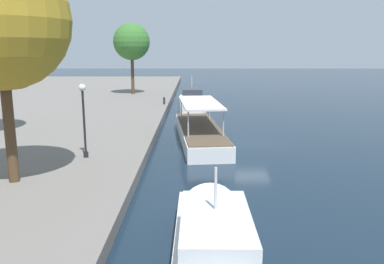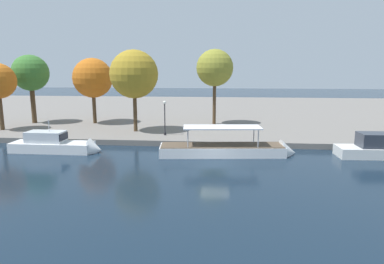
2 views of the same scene
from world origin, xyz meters
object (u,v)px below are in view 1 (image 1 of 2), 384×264
(motor_yacht_2, at_px, (192,102))
(mooring_bollard_0, at_px, (164,100))
(motor_yacht_0, at_px, (214,245))
(tour_boat_1, at_px, (198,133))
(lamp_post, at_px, (84,114))
(tree_4, at_px, (1,19))
(tree_0, at_px, (132,41))

(motor_yacht_2, xyz_separation_m, mooring_bollard_0, (-1.62, 2.97, 0.38))
(motor_yacht_0, distance_m, tour_boat_1, 17.44)
(lamp_post, distance_m, tree_4, 6.46)
(motor_yacht_0, distance_m, motor_yacht_2, 32.97)
(tour_boat_1, xyz_separation_m, tree_0, (24.25, 8.41, 7.16))
(motor_yacht_0, height_order, motor_yacht_2, motor_yacht_2)
(motor_yacht_0, bearing_deg, tree_4, 55.93)
(motor_yacht_0, xyz_separation_m, motor_yacht_2, (32.96, 0.78, 0.08))
(lamp_post, relative_size, tree_4, 0.41)
(tour_boat_1, distance_m, motor_yacht_2, 15.53)
(tree_4, bearing_deg, motor_yacht_2, -16.14)
(mooring_bollard_0, bearing_deg, tour_boat_1, -165.76)
(tour_boat_1, height_order, mooring_bollard_0, tour_boat_1)
(motor_yacht_0, height_order, tree_4, tree_4)
(mooring_bollard_0, bearing_deg, lamp_post, 172.67)
(motor_yacht_2, relative_size, tree_4, 1.08)
(lamp_post, bearing_deg, mooring_bollard_0, -7.33)
(tour_boat_1, relative_size, mooring_bollard_0, 16.74)
(motor_yacht_0, distance_m, tree_4, 12.61)
(motor_yacht_0, bearing_deg, motor_yacht_2, 1.84)
(motor_yacht_0, relative_size, tour_boat_1, 0.69)
(tour_boat_1, height_order, tree_4, tree_4)
(tree_4, bearing_deg, tree_0, 0.04)
(motor_yacht_0, xyz_separation_m, tree_4, (5.93, 8.61, 7.06))
(tree_0, bearing_deg, tree_4, -179.96)
(tree_0, height_order, tree_4, tree_4)
(tree_0, bearing_deg, lamp_post, -176.19)
(lamp_post, xyz_separation_m, tree_4, (-3.96, 2.10, 4.65))
(mooring_bollard_0, xyz_separation_m, tree_0, (10.35, 4.88, 6.48))
(mooring_bollard_0, bearing_deg, tree_0, 25.23)
(lamp_post, bearing_deg, tree_0, 3.81)
(motor_yacht_2, relative_size, tree_0, 1.17)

